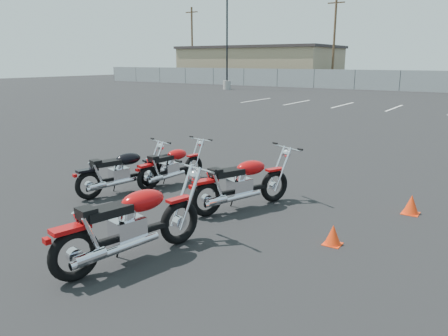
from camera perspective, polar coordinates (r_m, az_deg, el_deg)
The scene contains 12 objects.
ground at distance 8.12m, azimuth -3.53°, elevation -5.12°, with size 120.00×120.00×0.00m, color black.
motorcycle_front_red at distance 9.51m, azimuth -6.88°, elevation 0.29°, with size 0.73×1.88×0.93m.
motorcycle_second_black at distance 9.09m, azimuth -13.31°, elevation -0.45°, with size 0.99×2.00×0.99m.
motorcycle_third_red at distance 7.89m, azimuth 2.38°, elevation -1.97°, with size 1.30×2.14×1.07m.
motorcycle_rear_red at distance 5.97m, azimuth -12.07°, elevation -7.16°, with size 1.03×2.36×1.16m.
training_cone_near at distance 8.40m, azimuth 23.27°, elevation -4.39°, with size 0.29×0.29×0.34m.
training_cone_far at distance 6.68m, azimuth 14.05°, elevation -8.45°, with size 0.26×0.26×0.30m.
light_pole_west at distance 41.32m, azimuth 0.39°, elevation 13.75°, with size 0.80×0.70×9.86m.
tan_building_west at distance 55.00m, azimuth 4.64°, elevation 13.35°, with size 18.40×10.40×4.30m.
utility_pole_a at distance 56.92m, azimuth -4.18°, elevation 15.92°, with size 1.80×0.24×9.00m.
utility_pole_b at distance 49.07m, azimuth 14.19°, elevation 15.88°, with size 1.80×0.24×9.00m.
parking_line_stripes at distance 27.20m, azimuth 18.27°, elevation 7.64°, with size 15.12×4.00×0.01m.
Camera 1 is at (4.64, -6.11, 2.64)m, focal length 35.00 mm.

